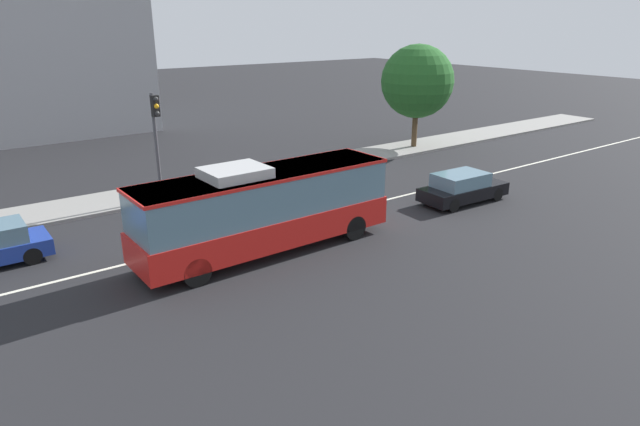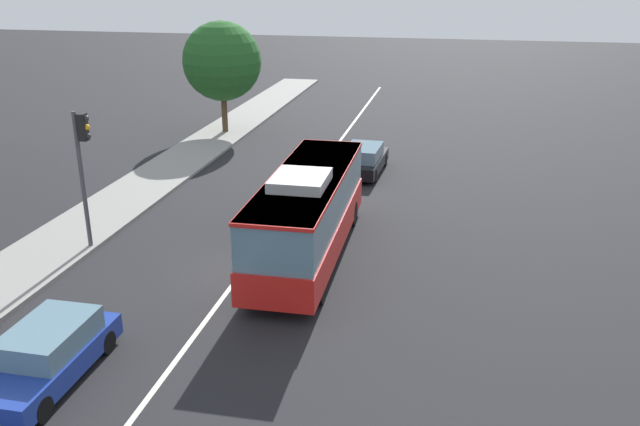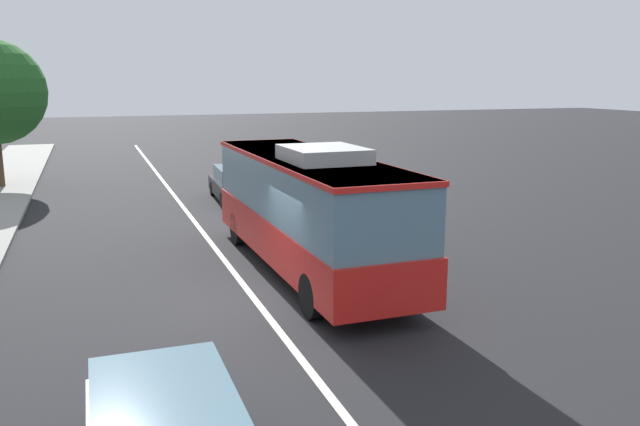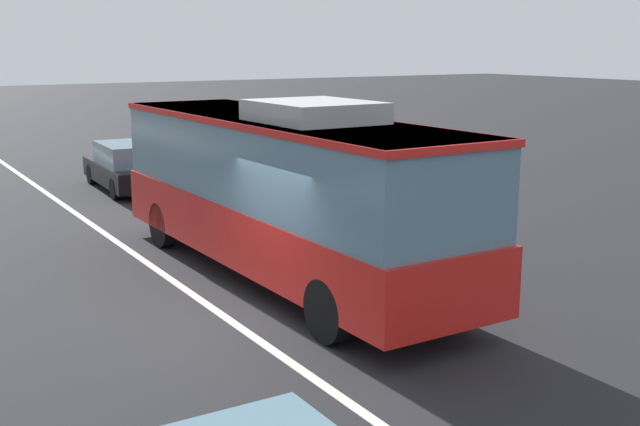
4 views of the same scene
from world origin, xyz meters
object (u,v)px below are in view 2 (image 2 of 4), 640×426
Objects in this scene: transit_bus at (308,210)px; traffic_light_mid_block at (83,157)px; street_tree_kerbside_centre at (222,61)px; sedan_blue_ahead at (48,354)px; sedan_black at (364,160)px.

transit_bus is 1.93× the size of traffic_light_mid_block.
traffic_light_mid_block is at bearing -175.67° from street_tree_kerbside_centre.
transit_bus is at bearing 3.30° from traffic_light_mid_block.
sedan_blue_ahead is at bearing -169.98° from street_tree_kerbside_centre.
transit_bus is 19.89m from street_tree_kerbside_centre.
transit_bus reaches higher than sedan_black.
street_tree_kerbside_centre reaches higher than sedan_blue_ahead.
transit_bus is 10.73m from sedan_black.
street_tree_kerbside_centre is (18.34, 1.39, 0.91)m from traffic_light_mid_block.
transit_bus is 10.07m from sedan_blue_ahead.
traffic_light_mid_block is (7.83, 3.23, 2.84)m from sedan_blue_ahead.
transit_bus is 8.22m from traffic_light_mid_block.
transit_bus is at bearing -179.65° from sedan_black.
traffic_light_mid_block reaches higher than transit_bus.
street_tree_kerbside_centre is (17.34, 9.36, 2.67)m from transit_bus.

